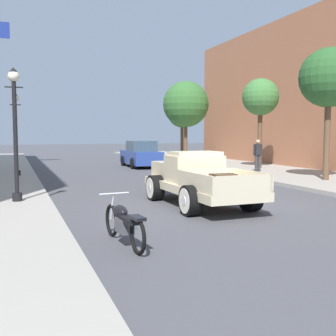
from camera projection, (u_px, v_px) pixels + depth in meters
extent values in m
plane|color=#47474C|center=(213.00, 205.00, 12.33)|extent=(140.00, 140.00, 0.00)
cube|color=beige|center=(199.00, 187.00, 12.23)|extent=(1.83, 4.93, 0.24)
cube|color=beige|center=(194.00, 169.00, 12.51)|extent=(1.58, 1.12, 0.80)
cube|color=beige|center=(195.00, 153.00, 12.42)|extent=(1.45, 0.96, 0.12)
cube|color=#3D4C5B|center=(187.00, 162.00, 13.02)|extent=(1.33, 0.06, 0.44)
cube|color=beige|center=(178.00, 170.00, 13.72)|extent=(1.34, 1.52, 0.52)
cube|color=silver|center=(169.00, 168.00, 14.47)|extent=(0.68, 0.11, 0.47)
cube|color=beige|center=(223.00, 188.00, 10.92)|extent=(1.72, 2.13, 0.04)
cube|color=beige|center=(195.00, 181.00, 10.60)|extent=(0.11, 2.10, 0.44)
cube|color=beige|center=(249.00, 179.00, 11.19)|extent=(0.11, 2.10, 0.44)
cube|color=beige|center=(243.00, 184.00, 9.96)|extent=(1.62, 0.10, 0.44)
cube|color=beige|center=(205.00, 176.00, 11.83)|extent=(1.62, 0.10, 0.44)
cylinder|color=black|center=(155.00, 188.00, 13.16)|extent=(0.37, 0.81, 0.80)
cylinder|color=silver|center=(150.00, 188.00, 13.09)|extent=(0.02, 0.66, 0.66)
cylinder|color=silver|center=(149.00, 188.00, 13.09)|extent=(0.02, 0.24, 0.24)
cylinder|color=black|center=(206.00, 185.00, 13.81)|extent=(0.37, 0.81, 0.80)
cylinder|color=silver|center=(211.00, 185.00, 13.88)|extent=(0.02, 0.66, 0.66)
cylinder|color=silver|center=(211.00, 185.00, 13.89)|extent=(0.02, 0.24, 0.24)
cylinder|color=black|center=(191.00, 200.00, 10.66)|extent=(0.37, 0.81, 0.80)
cylinder|color=silver|center=(184.00, 201.00, 10.59)|extent=(0.02, 0.66, 0.66)
cylinder|color=silver|center=(184.00, 201.00, 10.59)|extent=(0.02, 0.24, 0.24)
cylinder|color=black|center=(250.00, 197.00, 11.32)|extent=(0.37, 0.81, 0.80)
cylinder|color=silver|center=(256.00, 196.00, 11.38)|extent=(0.02, 0.66, 0.66)
cylinder|color=silver|center=(256.00, 196.00, 11.39)|extent=(0.02, 0.24, 0.24)
cube|color=brown|center=(223.00, 182.00, 10.51)|extent=(0.61, 0.45, 0.40)
cube|color=#3D2D1E|center=(223.00, 182.00, 10.51)|extent=(0.62, 0.06, 0.42)
cube|color=olive|center=(224.00, 181.00, 11.26)|extent=(0.48, 0.38, 0.28)
torus|color=black|center=(112.00, 220.00, 8.55)|extent=(0.13, 0.67, 0.67)
torus|color=black|center=(138.00, 236.00, 7.25)|extent=(0.13, 0.67, 0.67)
cube|color=#4C4C51|center=(124.00, 225.00, 7.85)|extent=(0.28, 0.46, 0.28)
ellipsoid|color=black|center=(120.00, 211.00, 8.05)|extent=(0.31, 0.54, 0.24)
cube|color=black|center=(129.00, 220.00, 7.61)|extent=(0.27, 0.58, 0.10)
cylinder|color=silver|center=(112.00, 206.00, 8.47)|extent=(0.07, 0.26, 0.58)
cylinder|color=silver|center=(114.00, 194.00, 8.34)|extent=(0.62, 0.09, 0.04)
cube|color=black|center=(138.00, 218.00, 7.22)|extent=(0.22, 0.41, 0.06)
cube|color=#284293|center=(141.00, 157.00, 26.11)|extent=(1.85, 4.35, 0.80)
cube|color=#384C5B|center=(141.00, 146.00, 25.91)|extent=(1.58, 2.04, 0.64)
cylinder|color=black|center=(123.00, 161.00, 27.09)|extent=(0.24, 0.67, 0.66)
cylinder|color=black|center=(148.00, 160.00, 27.62)|extent=(0.24, 0.67, 0.66)
cylinder|color=black|center=(133.00, 163.00, 24.66)|extent=(0.24, 0.67, 0.66)
cylinder|color=black|center=(159.00, 163.00, 25.19)|extent=(0.24, 0.67, 0.66)
cylinder|color=#333338|center=(256.00, 163.00, 21.33)|extent=(0.14, 0.14, 0.86)
cylinder|color=#333338|center=(259.00, 163.00, 21.39)|extent=(0.14, 0.14, 0.86)
cube|color=#232328|center=(258.00, 149.00, 21.30)|extent=(0.36, 0.22, 0.56)
cylinder|color=#232328|center=(254.00, 150.00, 21.23)|extent=(0.09, 0.09, 0.54)
cylinder|color=#232328|center=(262.00, 150.00, 21.38)|extent=(0.09, 0.09, 0.54)
sphere|color=tan|center=(258.00, 142.00, 21.27)|extent=(0.22, 0.22, 0.22)
cylinder|color=black|center=(17.00, 197.00, 12.09)|extent=(0.28, 0.28, 0.24)
cylinder|color=black|center=(15.00, 138.00, 11.95)|extent=(0.12, 0.12, 3.20)
cylinder|color=black|center=(14.00, 87.00, 11.83)|extent=(0.50, 0.04, 0.04)
sphere|color=silver|center=(14.00, 76.00, 11.80)|extent=(0.32, 0.32, 0.32)
cone|color=black|center=(13.00, 70.00, 11.79)|extent=(0.24, 0.24, 0.14)
cylinder|color=black|center=(18.00, 173.00, 19.46)|extent=(0.28, 0.28, 0.24)
cylinder|color=black|center=(16.00, 136.00, 19.32)|extent=(0.12, 0.12, 3.20)
cylinder|color=black|center=(15.00, 105.00, 19.20)|extent=(0.50, 0.04, 0.04)
sphere|color=silver|center=(15.00, 98.00, 19.17)|extent=(0.32, 0.32, 0.32)
cone|color=black|center=(15.00, 94.00, 19.15)|extent=(0.24, 0.24, 0.14)
cylinder|color=brown|center=(327.00, 140.00, 17.48)|extent=(0.26, 0.26, 3.36)
sphere|color=#285628|center=(329.00, 77.00, 17.27)|extent=(2.48, 2.48, 2.48)
cylinder|color=brown|center=(260.00, 139.00, 23.65)|extent=(0.26, 0.26, 3.24)
sphere|color=#3D7538|center=(261.00, 97.00, 23.45)|extent=(2.08, 2.08, 2.08)
cylinder|color=brown|center=(186.00, 141.00, 30.95)|extent=(0.26, 0.26, 2.84)
sphere|color=#33662D|center=(186.00, 104.00, 30.73)|extent=(3.40, 3.40, 3.40)
cylinder|color=brown|center=(182.00, 140.00, 34.59)|extent=(0.26, 0.26, 2.75)
sphere|color=#33662D|center=(182.00, 113.00, 34.40)|extent=(2.42, 2.42, 2.42)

